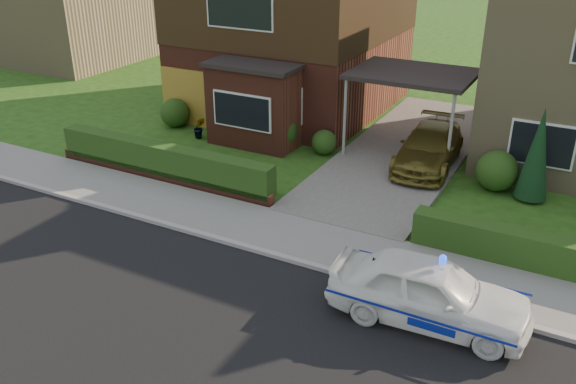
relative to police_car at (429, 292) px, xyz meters
The scene contains 21 objects.
ground 4.08m from the police_car, 143.39° to the right, with size 120.00×120.00×0.00m, color #1F4913.
road 4.08m from the police_car, 143.39° to the right, with size 60.00×6.00×0.02m, color black.
kerb 3.35m from the police_car, 168.62° to the left, with size 60.00×0.16×0.12m, color #9E9993.
sidewalk 3.70m from the police_car, 152.24° to the left, with size 60.00×2.00×0.10m, color slate.
driveway 9.21m from the police_car, 110.59° to the left, with size 3.80×12.00×0.12m, color #666059.
house_left 14.95m from the police_car, 128.08° to the left, with size 7.50×9.53×7.25m.
carport_link 9.36m from the police_car, 110.69° to the left, with size 3.80×3.00×2.77m.
garage_door 13.75m from the police_car, 146.63° to the left, with size 2.20×0.10×2.10m, color olive.
dwarf_wall 9.50m from the police_car, 162.20° to the left, with size 7.70×0.25×0.36m, color brown.
hedge_left 9.56m from the police_car, 161.34° to the left, with size 7.50×0.55×0.90m, color #163611.
shrub_left_far 13.71m from the police_car, 148.81° to the left, with size 1.08×1.08×1.08m, color #163611.
shrub_left_mid 9.99m from the police_car, 136.34° to the left, with size 1.32×1.32×1.32m, color #163611.
shrub_left_near 9.14m from the police_car, 128.03° to the left, with size 0.84×0.84×0.84m, color #163611.
shrub_right_near 7.00m from the police_car, 90.25° to the left, with size 1.20×1.20×1.20m, color #163611.
conifer_a 6.90m from the police_car, 81.89° to the left, with size 0.90×0.90×2.60m, color black.
neighbour_left 26.99m from the police_car, 149.65° to the left, with size 6.50×7.00×5.20m, color tan.
police_car is the anchor object (origin of this frame).
driveway_car 7.95m from the police_car, 106.31° to the left, with size 1.67×4.10×1.19m, color brown.
potted_plant_a 9.59m from the police_car, 136.48° to the left, with size 0.36×0.25×0.69m, color gray.
potted_plant_b 12.08m from the police_car, 147.53° to the left, with size 0.42×0.34×0.76m, color gray.
potted_plant_c 6.78m from the police_car, 147.86° to the left, with size 0.39×0.39×0.69m, color gray.
Camera 1 is at (5.50, -7.71, 7.56)m, focal length 38.00 mm.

